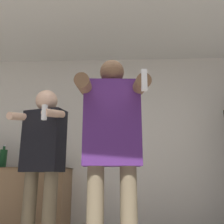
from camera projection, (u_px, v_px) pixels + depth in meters
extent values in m
cube|color=silver|center=(112.00, 141.00, 3.60)|extent=(7.00, 0.06, 2.55)
cube|color=silver|center=(107.00, 0.00, 2.62)|extent=(7.00, 3.17, 0.05)
cube|color=#997551|center=(7.00, 204.00, 3.13)|extent=(1.52, 0.57, 0.88)
cube|color=brown|center=(10.00, 168.00, 3.24)|extent=(1.55, 0.60, 0.01)
cylinder|color=#194723|center=(3.00, 159.00, 3.24)|extent=(0.09, 0.09, 0.23)
cylinder|color=#194723|center=(4.00, 148.00, 3.27)|extent=(0.03, 0.03, 0.05)
sphere|color=silver|center=(4.00, 146.00, 3.28)|extent=(0.03, 0.03, 0.03)
cube|color=#4C236B|center=(112.00, 123.00, 1.87)|extent=(0.43, 0.22, 0.63)
sphere|color=brown|center=(112.00, 72.00, 1.97)|extent=(0.19, 0.19, 0.19)
cylinder|color=brown|center=(84.00, 85.00, 1.76)|extent=(0.12, 0.37, 0.16)
cylinder|color=brown|center=(141.00, 85.00, 1.76)|extent=(0.12, 0.37, 0.16)
cube|color=white|center=(144.00, 80.00, 1.59)|extent=(0.04, 0.04, 0.14)
cylinder|color=#75664C|center=(28.00, 217.00, 2.36)|extent=(0.13, 0.13, 0.82)
cylinder|color=#75664C|center=(49.00, 218.00, 2.29)|extent=(0.13, 0.13, 0.82)
cube|color=black|center=(44.00, 141.00, 2.51)|extent=(0.45, 0.31, 0.61)
sphere|color=beige|center=(47.00, 101.00, 2.61)|extent=(0.23, 0.23, 0.23)
cylinder|color=beige|center=(20.00, 117.00, 2.49)|extent=(0.16, 0.32, 0.13)
cylinder|color=beige|center=(54.00, 113.00, 2.36)|extent=(0.16, 0.32, 0.13)
cube|color=white|center=(44.00, 112.00, 2.22)|extent=(0.05, 0.05, 0.14)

